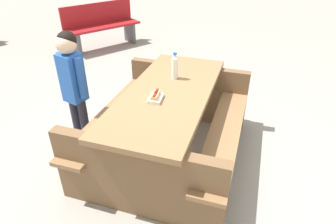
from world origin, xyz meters
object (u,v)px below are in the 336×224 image
picnic_table (168,119)px  child_in_coat (73,78)px  soda_bottle (175,67)px  hotdog_tray (156,97)px  park_bench_near (101,25)px

picnic_table → child_in_coat: (-0.11, -0.93, 0.36)m
soda_bottle → hotdog_tray: soda_bottle is taller
soda_bottle → hotdog_tray: bearing=-17.3°
child_in_coat → park_bench_near: (-3.24, -0.63, -0.36)m
child_in_coat → park_bench_near: size_ratio=0.92×
soda_bottle → child_in_coat: 1.00m
child_in_coat → hotdog_tray: bearing=71.7°
soda_bottle → hotdog_tray: size_ratio=1.40×
picnic_table → hotdog_tray: 0.39m
soda_bottle → picnic_table: bearing=-9.3°
hotdog_tray → soda_bottle: bearing=162.7°
child_in_coat → picnic_table: bearing=83.4°
park_bench_near → child_in_coat: bearing=10.9°
picnic_table → child_in_coat: bearing=-96.6°
picnic_table → soda_bottle: (-0.29, 0.05, 0.43)m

